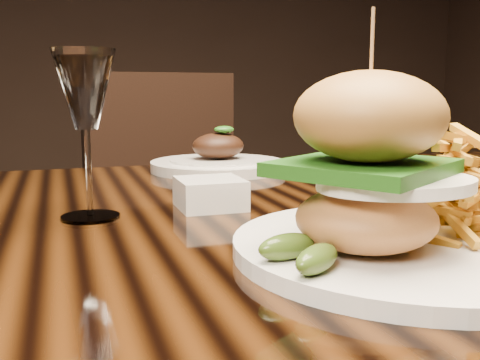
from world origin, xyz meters
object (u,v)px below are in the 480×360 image
object	(u,v)px
dining_table	(254,264)
chair_far	(175,216)
wine_glass	(85,95)
burger_plate	(413,191)
far_dish	(218,162)

from	to	relation	value
dining_table	chair_far	size ratio (longest dim) A/B	1.68
dining_table	wine_glass	size ratio (longest dim) A/B	8.10
burger_plate	far_dish	bearing A→B (deg)	71.01
far_dish	wine_glass	bearing A→B (deg)	-127.04
burger_plate	chair_far	bearing A→B (deg)	68.88
far_dish	chair_far	distance (m)	0.60
burger_plate	far_dish	size ratio (longest dim) A/B	1.30
burger_plate	wine_glass	world-z (taller)	burger_plate
chair_far	far_dish	bearing A→B (deg)	-99.39
dining_table	chair_far	world-z (taller)	chair_far
burger_plate	chair_far	world-z (taller)	burger_plate
burger_plate	dining_table	bearing A→B (deg)	84.30
burger_plate	wine_glass	bearing A→B (deg)	116.95
dining_table	burger_plate	size ratio (longest dim) A/B	4.85
far_dish	chair_far	size ratio (longest dim) A/B	0.27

